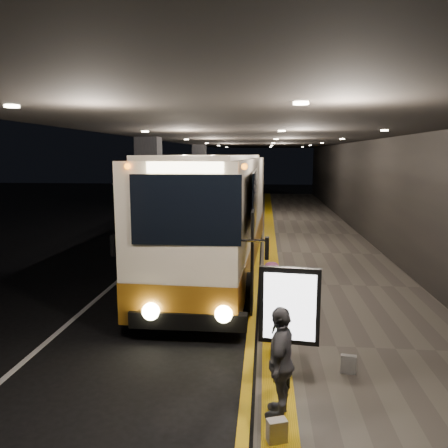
{
  "coord_description": "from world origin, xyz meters",
  "views": [
    {
      "loc": [
        2.6,
        -11.23,
        3.8
      ],
      "look_at": [
        1.37,
        1.83,
        1.7
      ],
      "focal_mm": 35.0,
      "sensor_mm": 36.0,
      "label": 1
    }
  ],
  "objects_px": {
    "coach_main": "(218,218)",
    "bag_plain": "(277,431)",
    "passenger_boarding": "(273,300)",
    "bag_polka": "(348,364)",
    "stanchion_post": "(277,310)",
    "passenger_waiting_grey": "(281,362)",
    "coach_second": "(237,189)",
    "info_sign": "(289,308)"
  },
  "relations": [
    {
      "from": "coach_main",
      "to": "bag_plain",
      "type": "xyz_separation_m",
      "value": [
        1.69,
        -8.77,
        -1.46
      ]
    },
    {
      "from": "passenger_boarding",
      "to": "bag_polka",
      "type": "relative_size",
      "value": 4.99
    },
    {
      "from": "coach_main",
      "to": "stanchion_post",
      "type": "xyz_separation_m",
      "value": [
        1.77,
        -5.37,
        -1.1
      ]
    },
    {
      "from": "bag_plain",
      "to": "stanchion_post",
      "type": "xyz_separation_m",
      "value": [
        0.09,
        3.41,
        0.36
      ]
    },
    {
      "from": "passenger_boarding",
      "to": "passenger_waiting_grey",
      "type": "bearing_deg",
      "value": -175.41
    },
    {
      "from": "coach_second",
      "to": "bag_polka",
      "type": "distance_m",
      "value": 20.15
    },
    {
      "from": "bag_plain",
      "to": "info_sign",
      "type": "bearing_deg",
      "value": 81.34
    },
    {
      "from": "coach_main",
      "to": "passenger_waiting_grey",
      "type": "distance_m",
      "value": 8.4
    },
    {
      "from": "info_sign",
      "to": "bag_polka",
      "type": "bearing_deg",
      "value": 36.75
    },
    {
      "from": "stanchion_post",
      "to": "passenger_boarding",
      "type": "bearing_deg",
      "value": -121.59
    },
    {
      "from": "passenger_boarding",
      "to": "stanchion_post",
      "type": "distance_m",
      "value": 0.31
    },
    {
      "from": "coach_second",
      "to": "bag_polka",
      "type": "xyz_separation_m",
      "value": [
        3.14,
        -19.86,
        -1.41
      ]
    },
    {
      "from": "coach_main",
      "to": "passenger_waiting_grey",
      "type": "relative_size",
      "value": 7.41
    },
    {
      "from": "info_sign",
      "to": "stanchion_post",
      "type": "xyz_separation_m",
      "value": [
        -0.11,
        2.09,
        -0.81
      ]
    },
    {
      "from": "passenger_waiting_grey",
      "to": "info_sign",
      "type": "distance_m",
      "value": 0.9
    },
    {
      "from": "coach_main",
      "to": "info_sign",
      "type": "distance_m",
      "value": 7.7
    },
    {
      "from": "passenger_boarding",
      "to": "stanchion_post",
      "type": "xyz_separation_m",
      "value": [
        0.09,
        0.14,
        -0.27
      ]
    },
    {
      "from": "passenger_boarding",
      "to": "bag_plain",
      "type": "distance_m",
      "value": 3.33
    },
    {
      "from": "coach_second",
      "to": "passenger_boarding",
      "type": "distance_m",
      "value": 18.63
    },
    {
      "from": "passenger_waiting_grey",
      "to": "stanchion_post",
      "type": "bearing_deg",
      "value": -169.57
    },
    {
      "from": "coach_main",
      "to": "passenger_boarding",
      "type": "xyz_separation_m",
      "value": [
        1.69,
        -5.5,
        -0.83
      ]
    },
    {
      "from": "passenger_waiting_grey",
      "to": "bag_plain",
      "type": "bearing_deg",
      "value": 5.61
    },
    {
      "from": "coach_main",
      "to": "bag_polka",
      "type": "relative_size",
      "value": 37.82
    },
    {
      "from": "passenger_waiting_grey",
      "to": "stanchion_post",
      "type": "xyz_separation_m",
      "value": [
        0.03,
        2.81,
        -0.28
      ]
    },
    {
      "from": "coach_second",
      "to": "bag_polka",
      "type": "relative_size",
      "value": 36.3
    },
    {
      "from": "passenger_waiting_grey",
      "to": "coach_main",
      "type": "bearing_deg",
      "value": -156.95
    },
    {
      "from": "bag_plain",
      "to": "stanchion_post",
      "type": "relative_size",
      "value": 0.3
    },
    {
      "from": "passenger_boarding",
      "to": "passenger_waiting_grey",
      "type": "height_order",
      "value": "passenger_waiting_grey"
    },
    {
      "from": "coach_second",
      "to": "info_sign",
      "type": "bearing_deg",
      "value": -84.97
    },
    {
      "from": "coach_second",
      "to": "passenger_boarding",
      "type": "bearing_deg",
      "value": -84.97
    },
    {
      "from": "coach_second",
      "to": "info_sign",
      "type": "xyz_separation_m",
      "value": [
        2.09,
        -20.47,
        -0.23
      ]
    },
    {
      "from": "coach_second",
      "to": "bag_polka",
      "type": "bearing_deg",
      "value": -81.82
    },
    {
      "from": "bag_polka",
      "to": "stanchion_post",
      "type": "height_order",
      "value": "stanchion_post"
    },
    {
      "from": "info_sign",
      "to": "stanchion_post",
      "type": "distance_m",
      "value": 2.25
    },
    {
      "from": "bag_plain",
      "to": "bag_polka",
      "type": "bearing_deg",
      "value": 57.02
    },
    {
      "from": "coach_second",
      "to": "passenger_boarding",
      "type": "height_order",
      "value": "coach_second"
    },
    {
      "from": "coach_main",
      "to": "bag_plain",
      "type": "height_order",
      "value": "coach_main"
    },
    {
      "from": "bag_polka",
      "to": "passenger_boarding",
      "type": "bearing_deg",
      "value": 132.78
    },
    {
      "from": "passenger_waiting_grey",
      "to": "coach_second",
      "type": "bearing_deg",
      "value": -163.74
    },
    {
      "from": "passenger_boarding",
      "to": "info_sign",
      "type": "height_order",
      "value": "info_sign"
    },
    {
      "from": "passenger_waiting_grey",
      "to": "passenger_boarding",
      "type": "bearing_deg",
      "value": -167.78
    },
    {
      "from": "passenger_boarding",
      "to": "info_sign",
      "type": "distance_m",
      "value": 2.04
    }
  ]
}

